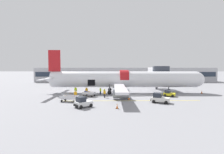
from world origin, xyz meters
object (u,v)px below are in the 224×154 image
Objects in this scene: baggage_cart_empty at (70,98)px; baggage_tug_lead at (160,99)px; ground_crew_marshal at (87,91)px; baggage_tug_rear at (169,94)px; ground_crew_loader_b at (76,91)px; baggage_cart_queued at (69,95)px; suitcase_on_tarmac_upright at (86,97)px; ground_crew_helper at (76,94)px; airplane at (123,80)px; baggage_cart_loading at (89,94)px; ground_crew_loader_a at (105,93)px; baggage_tug_mid at (83,103)px; ground_crew_supervisor at (105,92)px; ground_crew_driver at (101,91)px.

baggage_tug_lead is at bearing -3.49° from baggage_cart_empty.
ground_crew_marshal is (-14.03, 9.14, 0.16)m from baggage_tug_lead.
baggage_tug_rear is 20.38m from ground_crew_loader_b.
baggage_cart_queued is 5.15× the size of suitcase_on_tarmac_upright.
ground_crew_marshal is at bearing 49.98° from baggage_cart_queued.
baggage_tug_rear is at bearing 16.13° from baggage_cart_empty.
ground_crew_helper is (-15.44, 3.77, 0.15)m from baggage_tug_lead.
baggage_tug_rear is at bearing 8.51° from ground_crew_helper.
ground_crew_marshal is at bearing 77.43° from baggage_cart_empty.
airplane is 11.08× the size of baggage_cart_loading.
ground_crew_helper is at bearing -139.72° from airplane.
ground_crew_loader_a is 7.60m from ground_crew_loader_b.
baggage_tug_lead is at bearing -13.73° from ground_crew_helper.
baggage_cart_empty is (-3.10, 4.48, -0.14)m from baggage_tug_mid.
ground_crew_supervisor is (2.83, 10.99, 0.12)m from baggage_tug_mid.
baggage_cart_empty is at bearing -132.35° from ground_crew_supervisor.
baggage_tug_rear is 16.94m from baggage_cart_loading.
ground_crew_loader_a reaches higher than ground_crew_supervisor.
ground_crew_marshal reaches higher than baggage_tug_lead.
baggage_tug_rear is 13.75m from ground_crew_supervisor.
baggage_tug_lead is at bearing -119.78° from baggage_tug_rear.
ground_crew_helper is at bearing -171.49° from baggage_tug_rear.
ground_crew_loader_a is at bearing -20.69° from baggage_cart_loading.
baggage_cart_empty is 4.04m from suitcase_on_tarmac_upright.
baggage_cart_empty is (1.25, -4.52, 0.12)m from baggage_cart_queued.
ground_crew_loader_a reaches higher than ground_crew_driver.
ground_crew_helper is (0.42, 2.80, 0.32)m from baggage_cart_empty.
ground_crew_supervisor is at bearing 47.65° from baggage_cart_empty.
ground_crew_marshal is at bearing 6.06° from ground_crew_loader_b.
baggage_cart_loading is 2.25× the size of ground_crew_supervisor.
baggage_tug_mid is 1.86× the size of ground_crew_loader_a.
baggage_tug_mid is 12.72m from ground_crew_marshal.
ground_crew_driver reaches higher than baggage_cart_queued.
ground_crew_loader_b is 1.08× the size of ground_crew_marshal.
ground_crew_helper reaches higher than ground_crew_driver.
ground_crew_helper is (1.01, -5.11, -0.08)m from ground_crew_loader_b.
airplane is 13.89× the size of baggage_tug_rear.
baggage_tug_mid is at bearing -64.23° from baggage_cart_queued.
baggage_tug_mid is 12.94m from ground_crew_loader_b.
ground_crew_marshal is 2.52× the size of suitcase_on_tarmac_upright.
baggage_tug_mid is 10.00m from baggage_cart_queued.
baggage_cart_loading is 5.23× the size of suitcase_on_tarmac_upright.
baggage_cart_queued is (-3.97, -0.99, -0.11)m from baggage_cart_loading.
ground_crew_marshal is (-0.90, 2.66, 0.34)m from baggage_cart_loading.
baggage_tug_rear is at bearing 31.55° from baggage_tug_mid.
baggage_cart_empty is (-10.06, -10.98, -2.64)m from airplane.
suitcase_on_tarmac_upright is at bearing -171.92° from baggage_tug_rear.
ground_crew_driver is at bearing 81.66° from baggage_tug_mid.
airplane reaches higher than ground_crew_helper.
baggage_tug_rear is at bearing 0.59° from baggage_cart_loading.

